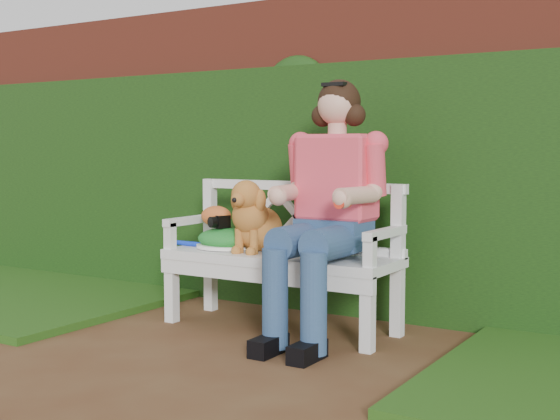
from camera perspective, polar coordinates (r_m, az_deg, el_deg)
The scene contains 11 objects.
ground at distance 3.91m, azimuth -7.77°, elevation -12.19°, with size 60.00×60.00×0.00m, color #4E2C18.
brick_wall at distance 5.34m, azimuth 5.18°, elevation 4.37°, with size 10.00×0.30×2.20m, color maroon.
ivy_hedge at distance 5.15m, azimuth 4.07°, elevation 1.58°, with size 10.00×0.18×1.70m, color #1F4B12.
grass_left at distance 6.19m, azimuth -19.79°, elevation -5.84°, with size 2.60×2.00×0.05m, color #1D4A16.
garden_bench at distance 4.71m, azimuth 0.00°, elevation -6.19°, with size 1.58×0.60×0.48m, color white, non-canonical shape.
seated_woman at distance 4.43m, azimuth 4.02°, elevation 0.30°, with size 0.67×0.89×1.58m, color #D93938, non-canonical shape.
dog at distance 4.72m, azimuth -1.83°, elevation -0.39°, with size 0.31×0.42×0.46m, color #A46122, non-canonical shape.
tennis_racket at distance 4.89m, azimuth -4.71°, elevation -2.76°, with size 0.70×0.29×0.03m, color beige, non-canonical shape.
green_bag at distance 4.88m, azimuth -4.08°, elevation -2.15°, with size 0.41×0.31×0.14m, color #1E6714, non-canonical shape.
camera_item at distance 4.88m, azimuth -4.61°, elevation -0.85°, with size 0.12×0.09×0.08m, color black.
baseball_glove at distance 4.92m, azimuth -4.88°, elevation -0.48°, with size 0.22×0.16×0.14m, color #CB5E27.
Camera 1 is at (2.38, -2.88, 1.14)m, focal length 48.00 mm.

